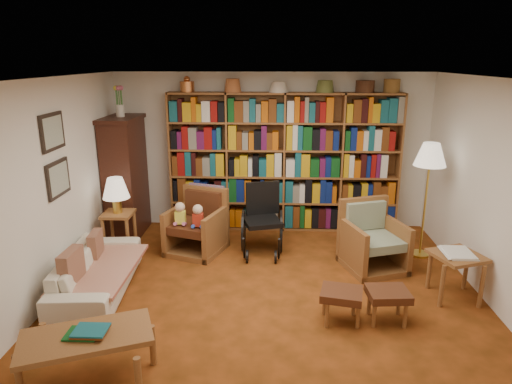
{
  "coord_description": "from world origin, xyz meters",
  "views": [
    {
      "loc": [
        0.04,
        -4.75,
        2.71
      ],
      "look_at": [
        -0.18,
        0.6,
        1.12
      ],
      "focal_mm": 32.0,
      "sensor_mm": 36.0,
      "label": 1
    }
  ],
  "objects_px": {
    "armchair_sage": "(372,242)",
    "floor_lamp": "(430,159)",
    "armchair_leather": "(197,225)",
    "footstool_a": "(341,296)",
    "wheelchair": "(262,221)",
    "side_table_lamp": "(119,223)",
    "coffee_table": "(87,340)",
    "sofa": "(97,272)",
    "footstool_b": "(388,296)",
    "side_table_papers": "(457,261)"
  },
  "relations": [
    {
      "from": "armchair_sage",
      "to": "floor_lamp",
      "type": "bearing_deg",
      "value": 25.34
    },
    {
      "from": "armchair_leather",
      "to": "footstool_a",
      "type": "bearing_deg",
      "value": -45.24
    },
    {
      "from": "wheelchair",
      "to": "side_table_lamp",
      "type": "bearing_deg",
      "value": -175.83
    },
    {
      "from": "side_table_lamp",
      "to": "coffee_table",
      "type": "height_order",
      "value": "side_table_lamp"
    },
    {
      "from": "sofa",
      "to": "footstool_a",
      "type": "distance_m",
      "value": 2.87
    },
    {
      "from": "wheelchair",
      "to": "floor_lamp",
      "type": "relative_size",
      "value": 0.62
    },
    {
      "from": "armchair_sage",
      "to": "coffee_table",
      "type": "xyz_separation_m",
      "value": [
        -2.91,
        -2.41,
        0.05
      ]
    },
    {
      "from": "floor_lamp",
      "to": "side_table_lamp",
      "type": "bearing_deg",
      "value": -178.76
    },
    {
      "from": "armchair_leather",
      "to": "footstool_b",
      "type": "bearing_deg",
      "value": -38.11
    },
    {
      "from": "armchair_sage",
      "to": "coffee_table",
      "type": "height_order",
      "value": "armchair_sage"
    },
    {
      "from": "sofa",
      "to": "armchair_leather",
      "type": "height_order",
      "value": "armchair_leather"
    },
    {
      "from": "side_table_papers",
      "to": "coffee_table",
      "type": "relative_size",
      "value": 0.54
    },
    {
      "from": "sofa",
      "to": "coffee_table",
      "type": "distance_m",
      "value": 1.63
    },
    {
      "from": "floor_lamp",
      "to": "side_table_papers",
      "type": "xyz_separation_m",
      "value": [
        0.01,
        -1.21,
        -0.93
      ]
    },
    {
      "from": "side_table_papers",
      "to": "footstool_a",
      "type": "xyz_separation_m",
      "value": [
        -1.38,
        -0.56,
        -0.17
      ]
    },
    {
      "from": "floor_lamp",
      "to": "footstool_a",
      "type": "distance_m",
      "value": 2.49
    },
    {
      "from": "footstool_a",
      "to": "wheelchair",
      "type": "bearing_deg",
      "value": 115.93
    },
    {
      "from": "coffee_table",
      "to": "armchair_sage",
      "type": "bearing_deg",
      "value": 39.63
    },
    {
      "from": "sofa",
      "to": "side_table_papers",
      "type": "xyz_separation_m",
      "value": [
        4.2,
        0.03,
        0.21
      ]
    },
    {
      "from": "side_table_lamp",
      "to": "armchair_leather",
      "type": "relative_size",
      "value": 0.64
    },
    {
      "from": "armchair_sage",
      "to": "footstool_a",
      "type": "height_order",
      "value": "armchair_sage"
    },
    {
      "from": "floor_lamp",
      "to": "coffee_table",
      "type": "relative_size",
      "value": 1.34
    },
    {
      "from": "armchair_leather",
      "to": "armchair_sage",
      "type": "xyz_separation_m",
      "value": [
        2.44,
        -0.45,
        -0.03
      ]
    },
    {
      "from": "side_table_papers",
      "to": "side_table_lamp",
      "type": "bearing_deg",
      "value": 165.49
    },
    {
      "from": "armchair_sage",
      "to": "wheelchair",
      "type": "bearing_deg",
      "value": 164.25
    },
    {
      "from": "side_table_lamp",
      "to": "wheelchair",
      "type": "distance_m",
      "value": 2.04
    },
    {
      "from": "armchair_leather",
      "to": "armchair_sage",
      "type": "height_order",
      "value": "armchair_leather"
    },
    {
      "from": "footstool_a",
      "to": "coffee_table",
      "type": "distance_m",
      "value": 2.52
    },
    {
      "from": "side_table_lamp",
      "to": "armchair_leather",
      "type": "distance_m",
      "value": 1.1
    },
    {
      "from": "coffee_table",
      "to": "side_table_lamp",
      "type": "bearing_deg",
      "value": 102.76
    },
    {
      "from": "side_table_papers",
      "to": "footstool_b",
      "type": "relative_size",
      "value": 1.45
    },
    {
      "from": "side_table_lamp",
      "to": "armchair_sage",
      "type": "height_order",
      "value": "armchair_sage"
    },
    {
      "from": "floor_lamp",
      "to": "wheelchair",
      "type": "bearing_deg",
      "value": 178.6
    },
    {
      "from": "side_table_lamp",
      "to": "floor_lamp",
      "type": "distance_m",
      "value": 4.39
    },
    {
      "from": "armchair_leather",
      "to": "armchair_sage",
      "type": "distance_m",
      "value": 2.48
    },
    {
      "from": "floor_lamp",
      "to": "coffee_table",
      "type": "bearing_deg",
      "value": -142.98
    },
    {
      "from": "wheelchair",
      "to": "coffee_table",
      "type": "relative_size",
      "value": 0.83
    },
    {
      "from": "armchair_sage",
      "to": "floor_lamp",
      "type": "xyz_separation_m",
      "value": [
        0.77,
        0.36,
        1.05
      ]
    },
    {
      "from": "armchair_leather",
      "to": "coffee_table",
      "type": "relative_size",
      "value": 0.79
    },
    {
      "from": "side_table_lamp",
      "to": "footstool_b",
      "type": "height_order",
      "value": "side_table_lamp"
    },
    {
      "from": "sofa",
      "to": "armchair_leather",
      "type": "distance_m",
      "value": 1.65
    },
    {
      "from": "side_table_papers",
      "to": "footstool_a",
      "type": "bearing_deg",
      "value": -158.1
    },
    {
      "from": "side_table_lamp",
      "to": "side_table_papers",
      "type": "distance_m",
      "value": 4.44
    },
    {
      "from": "floor_lamp",
      "to": "footstool_b",
      "type": "distance_m",
      "value": 2.24
    },
    {
      "from": "wheelchair",
      "to": "coffee_table",
      "type": "distance_m",
      "value": 3.17
    },
    {
      "from": "armchair_sage",
      "to": "footstool_b",
      "type": "bearing_deg",
      "value": -94.67
    },
    {
      "from": "armchair_leather",
      "to": "footstool_a",
      "type": "distance_m",
      "value": 2.61
    },
    {
      "from": "footstool_b",
      "to": "coffee_table",
      "type": "relative_size",
      "value": 0.37
    },
    {
      "from": "side_table_papers",
      "to": "armchair_sage",
      "type": "bearing_deg",
      "value": 132.85
    },
    {
      "from": "sofa",
      "to": "wheelchair",
      "type": "relative_size",
      "value": 1.74
    }
  ]
}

